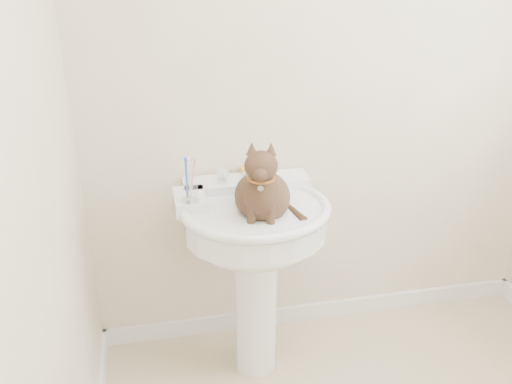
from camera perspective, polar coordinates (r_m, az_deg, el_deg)
wall_back at (r=2.43m, az=7.85°, el=11.20°), size 2.20×0.00×2.50m
wall_left at (r=1.30m, az=-24.25°, el=-3.25°), size 0.00×2.20×2.50m
baseboard_back at (r=2.94m, az=6.53°, el=-12.27°), size 2.20×0.02×0.09m
pedestal_sink at (r=2.27m, az=-0.11°, el=-4.89°), size 0.63×0.62×0.87m
faucet at (r=2.31m, az=-0.82°, el=1.96°), size 0.28×0.12×0.14m
soap_bar at (r=2.41m, az=-0.44°, el=2.23°), size 0.09×0.06×0.03m
toothbrush_cup at (r=2.15m, az=-6.93°, el=0.14°), size 0.07×0.07×0.19m
cat at (r=2.11m, az=0.75°, el=-0.01°), size 0.24×0.31×0.45m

